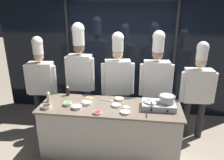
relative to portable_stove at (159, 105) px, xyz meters
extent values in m
plane|color=gray|center=(-0.76, -0.02, -0.93)|extent=(24.00, 24.00, 0.00)
cube|color=black|center=(-0.76, 1.57, 0.42)|extent=(5.44, 0.04, 2.70)
cube|color=#232326|center=(-1.92, 1.53, 0.42)|extent=(0.05, 0.05, 2.70)
cube|color=#232326|center=(0.39, 1.53, 0.42)|extent=(0.05, 0.05, 2.70)
cube|color=beige|center=(-0.76, -0.02, -0.51)|extent=(2.19, 0.73, 0.85)
cube|color=#756656|center=(-0.76, -0.02, -0.07)|extent=(2.26, 0.77, 0.03)
cube|color=#B2B5BA|center=(0.00, 0.00, 0.00)|extent=(0.51, 0.34, 0.10)
cylinder|color=black|center=(-0.12, 0.00, 0.05)|extent=(0.21, 0.21, 0.01)
cylinder|color=black|center=(-0.12, -0.18, 0.00)|extent=(0.03, 0.01, 0.03)
cylinder|color=black|center=(0.12, 0.00, 0.05)|extent=(0.21, 0.21, 0.01)
cylinder|color=black|center=(0.12, -0.18, 0.00)|extent=(0.03, 0.01, 0.03)
cylinder|color=#ADAFB5|center=(-0.12, 0.00, 0.06)|extent=(0.23, 0.23, 0.01)
cone|color=#ADAFB5|center=(-0.12, 0.00, 0.08)|extent=(0.24, 0.24, 0.05)
cylinder|color=black|center=(-0.12, -0.21, 0.09)|extent=(0.02, 0.18, 0.02)
cylinder|color=#B7BABF|center=(0.12, 0.00, 0.11)|extent=(0.22, 0.22, 0.11)
torus|color=#B7BABF|center=(0.12, 0.00, 0.17)|extent=(0.23, 0.23, 0.01)
torus|color=#B7BABF|center=(0.00, 0.00, 0.15)|extent=(0.01, 0.05, 0.05)
torus|color=#B7BABF|center=(0.24, 0.00, 0.15)|extent=(0.01, 0.05, 0.05)
cylinder|color=beige|center=(-1.79, -0.01, 0.03)|extent=(0.06, 0.06, 0.16)
cone|color=white|center=(-1.79, -0.01, 0.13)|extent=(0.05, 0.05, 0.04)
cylinder|color=#332319|center=(-1.56, 0.30, 0.02)|extent=(0.06, 0.06, 0.15)
cone|color=white|center=(-1.56, 0.30, 0.12)|extent=(0.05, 0.05, 0.04)
cylinder|color=silver|center=(-0.64, 0.22, -0.03)|extent=(0.15, 0.15, 0.03)
torus|color=silver|center=(-0.64, 0.22, -0.02)|extent=(0.16, 0.16, 0.01)
cylinder|color=silver|center=(-0.64, 0.22, -0.03)|extent=(0.13, 0.13, 0.02)
cylinder|color=silver|center=(-1.43, -0.09, -0.03)|extent=(0.14, 0.14, 0.05)
torus|color=silver|center=(-1.43, -0.09, 0.00)|extent=(0.14, 0.14, 0.01)
cylinder|color=#4C9E47|center=(-1.43, -0.09, -0.02)|extent=(0.12, 0.12, 0.03)
cylinder|color=silver|center=(-0.50, -0.10, -0.03)|extent=(0.11, 0.11, 0.03)
torus|color=silver|center=(-0.50, -0.10, -0.02)|extent=(0.11, 0.11, 0.01)
cylinder|color=beige|center=(-0.50, -0.10, -0.02)|extent=(0.09, 0.09, 0.02)
cylinder|color=silver|center=(-0.66, -0.03, -0.04)|extent=(0.14, 0.14, 0.03)
torus|color=silver|center=(-0.66, -0.03, -0.02)|extent=(0.15, 0.15, 0.01)
cylinder|color=#EAA893|center=(-0.66, -0.03, -0.03)|extent=(0.12, 0.12, 0.02)
cylinder|color=silver|center=(-1.26, -0.19, -0.03)|extent=(0.16, 0.16, 0.04)
torus|color=silver|center=(-1.26, -0.19, -0.01)|extent=(0.17, 0.17, 0.01)
cylinder|color=silver|center=(-1.26, -0.19, -0.02)|extent=(0.13, 0.13, 0.02)
cylinder|color=silver|center=(-1.14, -0.02, -0.03)|extent=(0.16, 0.16, 0.05)
torus|color=silver|center=(-1.14, -0.02, 0.00)|extent=(0.16, 0.16, 0.01)
cylinder|color=silver|center=(-1.14, -0.02, -0.02)|extent=(0.13, 0.13, 0.03)
cylinder|color=silver|center=(-0.91, -0.31, -0.03)|extent=(0.12, 0.12, 0.04)
torus|color=silver|center=(-0.91, -0.31, -0.02)|extent=(0.12, 0.12, 0.01)
cylinder|color=red|center=(-0.91, -0.31, -0.02)|extent=(0.10, 0.10, 0.02)
cylinder|color=silver|center=(-1.73, -0.24, -0.03)|extent=(0.15, 0.15, 0.05)
torus|color=silver|center=(-1.73, -0.24, 0.00)|extent=(0.16, 0.16, 0.01)
cylinder|color=#382319|center=(-1.73, -0.24, -0.01)|extent=(0.13, 0.13, 0.03)
cylinder|color=silver|center=(-1.14, 0.14, -0.03)|extent=(0.12, 0.12, 0.05)
torus|color=silver|center=(-1.14, 0.14, 0.00)|extent=(0.12, 0.12, 0.01)
cylinder|color=orange|center=(-1.14, 0.14, -0.01)|extent=(0.10, 0.10, 0.03)
cylinder|color=silver|center=(-0.50, -0.24, -0.04)|extent=(0.15, 0.15, 0.03)
torus|color=silver|center=(-0.50, -0.24, -0.02)|extent=(0.15, 0.15, 0.01)
cylinder|color=beige|center=(-0.50, -0.24, -0.03)|extent=(0.12, 0.12, 0.02)
cube|color=#B2B5BA|center=(-0.88, 0.17, -0.05)|extent=(0.16, 0.05, 0.01)
ellipsoid|color=#B2B5BA|center=(-0.76, 0.14, -0.04)|extent=(0.09, 0.06, 0.02)
cylinder|color=#232326|center=(-2.06, 0.62, -0.55)|extent=(0.12, 0.12, 0.76)
cylinder|color=#232326|center=(-2.32, 0.60, -0.55)|extent=(0.12, 0.12, 0.76)
cube|color=white|center=(-2.19, 0.61, 0.14)|extent=(0.49, 0.28, 0.62)
cylinder|color=white|center=(-1.93, 0.60, 0.11)|extent=(0.09, 0.09, 0.57)
cylinder|color=white|center=(-2.45, 0.55, 0.11)|extent=(0.09, 0.09, 0.57)
sphere|color=tan|center=(-2.19, 0.61, 0.56)|extent=(0.18, 0.18, 0.18)
cylinder|color=white|center=(-2.19, 0.61, 0.72)|extent=(0.19, 0.19, 0.23)
sphere|color=white|center=(-2.19, 0.61, 0.83)|extent=(0.21, 0.21, 0.21)
cylinder|color=#2D3856|center=(-1.32, 0.70, -0.51)|extent=(0.11, 0.11, 0.85)
cylinder|color=#2D3856|center=(-1.56, 0.71, -0.51)|extent=(0.11, 0.11, 0.85)
cube|color=white|center=(-1.44, 0.70, 0.25)|extent=(0.44, 0.24, 0.68)
cylinder|color=white|center=(-1.20, 0.66, 0.24)|extent=(0.09, 0.09, 0.63)
cylinder|color=white|center=(-1.68, 0.68, 0.24)|extent=(0.09, 0.09, 0.63)
sphere|color=brown|center=(-1.44, 0.70, 0.72)|extent=(0.20, 0.20, 0.20)
cylinder|color=white|center=(-1.44, 0.70, 0.92)|extent=(0.21, 0.21, 0.29)
sphere|color=white|center=(-1.44, 0.70, 1.07)|extent=(0.23, 0.23, 0.23)
cylinder|color=#232326|center=(-0.60, 0.74, -0.54)|extent=(0.12, 0.12, 0.80)
cylinder|color=#232326|center=(-0.85, 0.70, -0.54)|extent=(0.12, 0.12, 0.80)
cube|color=white|center=(-0.72, 0.72, 0.19)|extent=(0.51, 0.32, 0.65)
cylinder|color=white|center=(-0.46, 0.73, 0.16)|extent=(0.09, 0.09, 0.59)
cylinder|color=white|center=(-0.98, 0.64, 0.16)|extent=(0.09, 0.09, 0.59)
sphere|color=beige|center=(-0.72, 0.72, 0.63)|extent=(0.19, 0.19, 0.19)
cylinder|color=white|center=(-0.72, 0.72, 0.80)|extent=(0.20, 0.20, 0.24)
sphere|color=white|center=(-0.72, 0.72, 0.92)|extent=(0.22, 0.22, 0.22)
cylinder|color=#2D3856|center=(0.11, 0.73, -0.53)|extent=(0.12, 0.12, 0.80)
cylinder|color=#2D3856|center=(-0.14, 0.71, -0.53)|extent=(0.12, 0.12, 0.80)
cube|color=white|center=(-0.01, 0.72, 0.19)|extent=(0.48, 0.27, 0.65)
cylinder|color=white|center=(0.25, 0.70, 0.17)|extent=(0.09, 0.09, 0.60)
cylinder|color=white|center=(-0.27, 0.66, 0.17)|extent=(0.09, 0.09, 0.60)
sphere|color=#A87A5B|center=(-0.01, 0.72, 0.64)|extent=(0.19, 0.19, 0.19)
cylinder|color=white|center=(-0.01, 0.72, 0.82)|extent=(0.20, 0.20, 0.27)
sphere|color=white|center=(-0.01, 0.72, 0.96)|extent=(0.22, 0.22, 0.22)
cylinder|color=#232326|center=(0.85, 0.65, -0.56)|extent=(0.12, 0.12, 0.75)
cylinder|color=#232326|center=(0.59, 0.64, -0.56)|extent=(0.12, 0.12, 0.75)
cube|color=white|center=(0.72, 0.65, 0.12)|extent=(0.48, 0.26, 0.61)
cylinder|color=white|center=(0.98, 0.62, 0.09)|extent=(0.09, 0.09, 0.56)
cylinder|color=white|center=(0.46, 0.60, 0.09)|extent=(0.09, 0.09, 0.56)
sphere|color=beige|center=(0.72, 0.65, 0.53)|extent=(0.18, 0.18, 0.18)
cylinder|color=white|center=(0.72, 0.65, 0.69)|extent=(0.19, 0.19, 0.22)
sphere|color=white|center=(0.72, 0.65, 0.80)|extent=(0.20, 0.20, 0.20)
camera|label=1|loc=(-0.31, -3.14, 1.51)|focal=35.00mm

